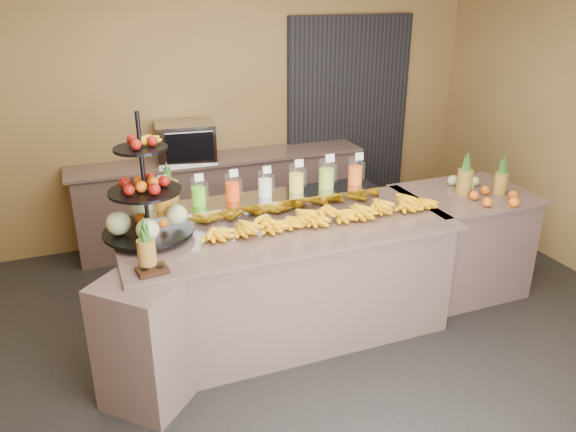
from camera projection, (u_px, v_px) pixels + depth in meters
ground at (303, 352)px, 4.28m from camera, size 6.00×6.00×0.00m
room_envelope at (288, 86)px, 4.31m from camera, size 6.04×5.02×2.82m
buffet_counter at (276, 285)px, 4.29m from camera, size 2.75×1.25×0.93m
right_counter at (460, 241)px, 5.02m from camera, size 1.08×0.88×0.93m
back_ledge at (222, 198)px, 6.04m from camera, size 3.10×0.55×0.93m
pitcher_tray at (265, 205)px, 4.37m from camera, size 1.85×0.30×0.15m
juice_pitcher_orange_a at (163, 197)px, 4.04m from camera, size 0.12×0.12×0.29m
juice_pitcher_green at (198, 194)px, 4.13m from camera, size 0.11×0.11×0.27m
juice_pitcher_orange_b at (232, 189)px, 4.22m from camera, size 0.11×0.12×0.27m
juice_pitcher_milk at (265, 185)px, 4.31m from camera, size 0.11×0.11×0.26m
juice_pitcher_lemon at (296, 180)px, 4.39m from camera, size 0.12×0.12×0.29m
juice_pitcher_lime at (326, 176)px, 4.48m from camera, size 0.13×0.13×0.31m
juice_pitcher_orange_c at (355, 173)px, 4.57m from camera, size 0.12×0.12×0.29m
banana_heap at (326, 212)px, 4.25m from camera, size 1.93×0.17×0.16m
fruit_stand at (153, 206)px, 3.92m from camera, size 0.67×0.67×0.90m
condiment_caddy at (152, 270)px, 3.50m from camera, size 0.20×0.16×0.03m
pineapple_left_a at (146, 250)px, 3.51m from camera, size 0.12×0.12×0.36m
pineapple_left_b at (169, 196)px, 4.27m from camera, size 0.16×0.16×0.45m
right_fruit_pile at (488, 190)px, 4.70m from camera, size 0.42×0.40×0.22m
oven_warmer at (185, 142)px, 5.67m from camera, size 0.62×0.46×0.39m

